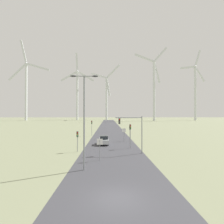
{
  "coord_description": "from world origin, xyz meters",
  "views": [
    {
      "loc": [
        -0.71,
        -12.96,
        6.25
      ],
      "look_at": [
        0.0,
        17.68,
        6.58
      ],
      "focal_mm": 28.0,
      "sensor_mm": 36.0,
      "label": 1
    }
  ],
  "objects_px": {
    "stop_sign_near": "(100,145)",
    "wind_turbine_left": "(77,90)",
    "traffic_light_mast_overhead": "(133,127)",
    "wind_turbine_far_left": "(26,85)",
    "car_approaching": "(104,140)",
    "traffic_light_post_mid_right": "(130,130)",
    "wind_turbine_center": "(107,94)",
    "traffic_light_post_mid_left": "(92,125)",
    "stop_sign_far": "(124,132)",
    "streetlamp": "(84,111)",
    "traffic_light_post_near_right": "(130,131)",
    "wind_turbine_far_right": "(195,88)",
    "wind_turbine_right": "(154,85)",
    "traffic_light_post_near_left": "(77,137)"
  },
  "relations": [
    {
      "from": "wind_turbine_far_right",
      "to": "wind_turbine_right",
      "type": "bearing_deg",
      "value": -168.9
    },
    {
      "from": "wind_turbine_far_left",
      "to": "wind_turbine_center",
      "type": "height_order",
      "value": "wind_turbine_far_left"
    },
    {
      "from": "traffic_light_mast_overhead",
      "to": "wind_turbine_far_left",
      "type": "distance_m",
      "value": 165.38
    },
    {
      "from": "streetlamp",
      "to": "traffic_light_post_mid_right",
      "type": "bearing_deg",
      "value": 69.45
    },
    {
      "from": "streetlamp",
      "to": "wind_turbine_center",
      "type": "relative_size",
      "value": 0.18
    },
    {
      "from": "stop_sign_far",
      "to": "traffic_light_post_near_right",
      "type": "distance_m",
      "value": 8.05
    },
    {
      "from": "wind_turbine_far_right",
      "to": "streetlamp",
      "type": "bearing_deg",
      "value": -120.65
    },
    {
      "from": "stop_sign_far",
      "to": "traffic_light_post_mid_left",
      "type": "relative_size",
      "value": 0.68
    },
    {
      "from": "stop_sign_near",
      "to": "wind_turbine_left",
      "type": "distance_m",
      "value": 166.13
    },
    {
      "from": "traffic_light_post_near_right",
      "to": "traffic_light_post_mid_right",
      "type": "bearing_deg",
      "value": 83.12
    },
    {
      "from": "streetlamp",
      "to": "wind_turbine_left",
      "type": "xyz_separation_m",
      "value": [
        -29.69,
        164.44,
        24.45
      ]
    },
    {
      "from": "streetlamp",
      "to": "wind_turbine_far_left",
      "type": "distance_m",
      "value": 168.8
    },
    {
      "from": "stop_sign_near",
      "to": "traffic_light_post_near_right",
      "type": "distance_m",
      "value": 9.81
    },
    {
      "from": "traffic_light_post_mid_left",
      "to": "wind_turbine_right",
      "type": "relative_size",
      "value": 0.06
    },
    {
      "from": "wind_turbine_far_left",
      "to": "traffic_light_mast_overhead",
      "type": "bearing_deg",
      "value": -59.72
    },
    {
      "from": "stop_sign_near",
      "to": "traffic_light_mast_overhead",
      "type": "bearing_deg",
      "value": 39.58
    },
    {
      "from": "traffic_light_post_near_right",
      "to": "traffic_light_post_mid_left",
      "type": "bearing_deg",
      "value": 116.17
    },
    {
      "from": "traffic_light_post_near_right",
      "to": "wind_turbine_right",
      "type": "height_order",
      "value": "wind_turbine_right"
    },
    {
      "from": "stop_sign_far",
      "to": "traffic_light_mast_overhead",
      "type": "distance_m",
      "value": 12.29
    },
    {
      "from": "traffic_light_post_mid_right",
      "to": "wind_turbine_far_left",
      "type": "relative_size",
      "value": 0.05
    },
    {
      "from": "traffic_light_post_near_right",
      "to": "wind_turbine_far_left",
      "type": "distance_m",
      "value": 162.14
    },
    {
      "from": "wind_turbine_left",
      "to": "traffic_light_post_near_left",
      "type": "bearing_deg",
      "value": -80.01
    },
    {
      "from": "wind_turbine_left",
      "to": "traffic_light_post_mid_right",
      "type": "bearing_deg",
      "value": -75.4
    },
    {
      "from": "streetlamp",
      "to": "stop_sign_far",
      "type": "bearing_deg",
      "value": 72.54
    },
    {
      "from": "traffic_light_mast_overhead",
      "to": "car_approaching",
      "type": "bearing_deg",
      "value": 120.42
    },
    {
      "from": "traffic_light_post_near_right",
      "to": "traffic_light_post_mid_right",
      "type": "height_order",
      "value": "traffic_light_post_near_right"
    },
    {
      "from": "stop_sign_far",
      "to": "wind_turbine_far_right",
      "type": "xyz_separation_m",
      "value": [
        81.04,
        127.35,
        29.33
      ]
    },
    {
      "from": "stop_sign_near",
      "to": "wind_turbine_left",
      "type": "relative_size",
      "value": 0.04
    },
    {
      "from": "traffic_light_post_mid_left",
      "to": "traffic_light_mast_overhead",
      "type": "xyz_separation_m",
      "value": [
        8.46,
        -21.66,
        1.02
      ]
    },
    {
      "from": "stop_sign_near",
      "to": "wind_turbine_center",
      "type": "bearing_deg",
      "value": 90.15
    },
    {
      "from": "stop_sign_near",
      "to": "car_approaching",
      "type": "relative_size",
      "value": 0.69
    },
    {
      "from": "streetlamp",
      "to": "wind_turbine_far_right",
      "type": "height_order",
      "value": "wind_turbine_far_right"
    },
    {
      "from": "traffic_light_mast_overhead",
      "to": "car_approaching",
      "type": "height_order",
      "value": "traffic_light_mast_overhead"
    },
    {
      "from": "traffic_light_mast_overhead",
      "to": "stop_sign_near",
      "type": "bearing_deg",
      "value": -140.42
    },
    {
      "from": "car_approaching",
      "to": "wind_turbine_right",
      "type": "distance_m",
      "value": 134.26
    },
    {
      "from": "wind_turbine_center",
      "to": "traffic_light_post_mid_left",
      "type": "bearing_deg",
      "value": -91.27
    },
    {
      "from": "traffic_light_post_mid_left",
      "to": "wind_turbine_left",
      "type": "distance_m",
      "value": 140.41
    },
    {
      "from": "streetlamp",
      "to": "car_approaching",
      "type": "relative_size",
      "value": 2.51
    },
    {
      "from": "traffic_light_post_mid_right",
      "to": "car_approaching",
      "type": "height_order",
      "value": "traffic_light_post_mid_right"
    },
    {
      "from": "traffic_light_mast_overhead",
      "to": "wind_turbine_far_left",
      "type": "xyz_separation_m",
      "value": [
        -82.06,
        140.56,
        29.3
      ]
    },
    {
      "from": "car_approaching",
      "to": "wind_turbine_right",
      "type": "relative_size",
      "value": 0.06
    },
    {
      "from": "stop_sign_near",
      "to": "traffic_light_mast_overhead",
      "type": "xyz_separation_m",
      "value": [
        5.0,
        4.13,
        2.14
      ]
    },
    {
      "from": "stop_sign_near",
      "to": "wind_turbine_left",
      "type": "height_order",
      "value": "wind_turbine_left"
    },
    {
      "from": "car_approaching",
      "to": "traffic_light_post_mid_left",
      "type": "bearing_deg",
      "value": 105.29
    },
    {
      "from": "streetlamp",
      "to": "traffic_light_post_mid_right",
      "type": "xyz_separation_m",
      "value": [
        7.75,
        20.66,
        -3.97
      ]
    },
    {
      "from": "stop_sign_near",
      "to": "traffic_light_post_near_left",
      "type": "height_order",
      "value": "traffic_light_post_near_left"
    },
    {
      "from": "wind_turbine_left",
      "to": "wind_turbine_right",
      "type": "distance_m",
      "value": 78.85
    },
    {
      "from": "traffic_light_post_near_left",
      "to": "wind_turbine_far_right",
      "type": "xyz_separation_m",
      "value": [
        89.73,
        138.09,
        28.92
      ]
    },
    {
      "from": "stop_sign_far",
      "to": "traffic_light_post_near_left",
      "type": "relative_size",
      "value": 0.88
    },
    {
      "from": "stop_sign_near",
      "to": "stop_sign_far",
      "type": "distance_m",
      "value": 16.92
    }
  ]
}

